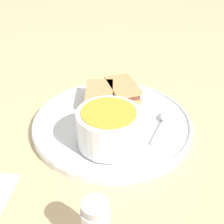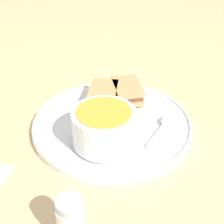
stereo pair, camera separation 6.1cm
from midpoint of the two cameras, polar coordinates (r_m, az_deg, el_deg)
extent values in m
plane|color=#D1B27F|center=(0.63, -2.77, -2.76)|extent=(2.40, 2.40, 0.00)
cylinder|color=white|center=(0.63, -2.79, -2.29)|extent=(0.32, 0.32, 0.01)
torus|color=white|center=(0.62, -2.81, -1.70)|extent=(0.32, 0.32, 0.01)
cylinder|color=white|center=(0.56, -3.45, -5.41)|extent=(0.06, 0.06, 0.01)
cylinder|color=white|center=(0.55, -3.56, -3.04)|extent=(0.11, 0.11, 0.06)
cylinder|color=gold|center=(0.53, -3.68, -0.33)|extent=(0.10, 0.10, 0.01)
cube|color=silver|center=(0.59, 5.61, -3.68)|extent=(0.08, 0.03, 0.00)
ellipsoid|color=silver|center=(0.63, 7.15, -0.82)|extent=(0.04, 0.03, 0.01)
cube|color=tan|center=(0.69, -0.65, 3.16)|extent=(0.10, 0.09, 0.01)
cube|color=brown|center=(0.69, -0.66, 3.94)|extent=(0.09, 0.08, 0.01)
cube|color=tan|center=(0.68, -0.66, 4.73)|extent=(0.10, 0.09, 0.01)
cube|color=tan|center=(0.67, -4.89, 2.14)|extent=(0.09, 0.06, 0.01)
cube|color=brown|center=(0.67, -4.93, 2.94)|extent=(0.08, 0.06, 0.01)
cube|color=tan|center=(0.66, -4.98, 3.74)|extent=(0.09, 0.06, 0.01)
cylinder|color=#B7B7BC|center=(0.39, -7.36, -17.10)|extent=(0.03, 0.03, 0.01)
camera|label=1|loc=(0.03, -92.86, -1.96)|focal=50.00mm
camera|label=2|loc=(0.03, 87.14, 1.96)|focal=50.00mm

